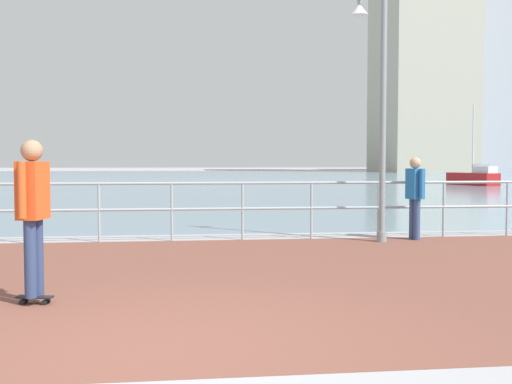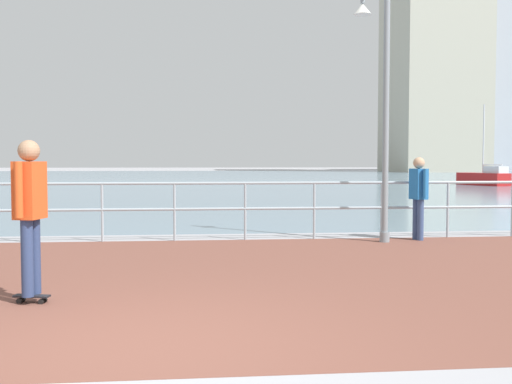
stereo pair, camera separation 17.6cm
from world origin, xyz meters
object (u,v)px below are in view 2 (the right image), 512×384
object	(u,v)px
lamppost	(379,89)
skateboarder	(30,205)
bystander	(418,191)
sailboat_blue	(484,178)

from	to	relation	value
lamppost	skateboarder	bearing A→B (deg)	-139.28
skateboarder	bystander	bearing A→B (deg)	37.26
lamppost	sailboat_blue	world-z (taller)	lamppost
sailboat_blue	skateboarder	bearing A→B (deg)	-123.84
skateboarder	bystander	world-z (taller)	skateboarder
lamppost	skateboarder	size ratio (longest dim) A/B	2.98
skateboarder	sailboat_blue	xyz separation A→B (m)	(20.65, 30.79, -0.58)
skateboarder	bystander	xyz separation A→B (m)	(6.21, 4.72, -0.12)
lamppost	skateboarder	world-z (taller)	lamppost
lamppost	sailboat_blue	distance (m)	30.45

